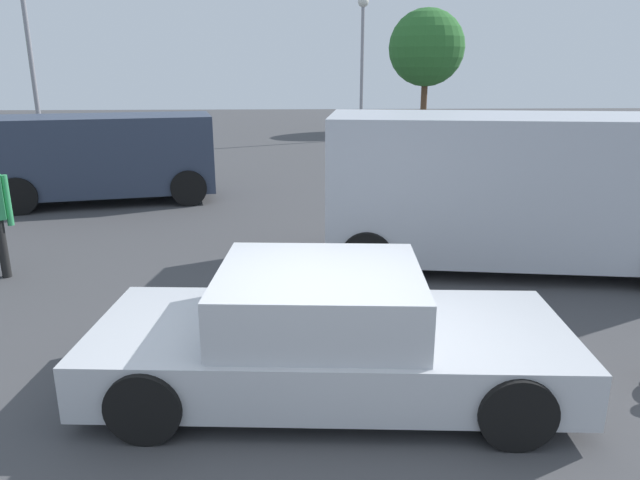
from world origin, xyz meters
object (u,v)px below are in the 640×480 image
(light_post_near, at_px, (362,43))
(light_post_far, at_px, (28,34))
(van_white, at_px, (507,187))
(suv_dark, at_px, (107,155))
(sedan_foreground, at_px, (327,335))

(light_post_near, distance_m, light_post_far, 12.74)
(van_white, xyz_separation_m, suv_dark, (-7.49, 4.96, -0.18))
(sedan_foreground, bearing_deg, light_post_near, 86.81)
(sedan_foreground, xyz_separation_m, light_post_near, (2.68, 20.32, 3.43))
(sedan_foreground, distance_m, suv_dark, 9.64)
(sedan_foreground, xyz_separation_m, suv_dark, (-4.55, 8.49, 0.51))
(light_post_near, xyz_separation_m, light_post_far, (-10.69, -6.92, -0.06))
(van_white, distance_m, light_post_far, 14.98)
(light_post_near, bearing_deg, light_post_far, -147.08)
(suv_dark, bearing_deg, light_post_far, -66.41)
(suv_dark, distance_m, light_post_far, 6.66)
(sedan_foreground, xyz_separation_m, light_post_far, (-8.01, 13.40, 3.38))
(suv_dark, xyz_separation_m, light_post_far, (-3.46, 4.91, 2.86))
(van_white, distance_m, light_post_near, 17.02)
(suv_dark, bearing_deg, van_white, 134.90)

